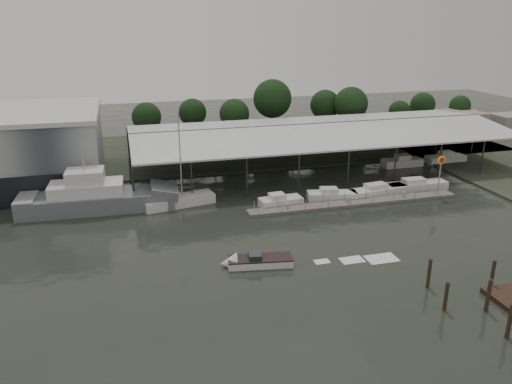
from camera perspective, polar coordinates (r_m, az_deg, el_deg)
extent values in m
plane|color=#242A22|center=(50.98, 0.78, -6.84)|extent=(200.00, 200.00, 0.00)
cube|color=#394030|center=(89.75, -6.61, 4.72)|extent=(140.00, 30.00, 0.30)
cube|color=#91969A|center=(77.56, -26.23, 4.27)|extent=(24.00, 20.00, 10.00)
cube|color=silver|center=(76.56, -26.80, 8.02)|extent=(24.50, 20.50, 0.60)
cube|color=#2A2C2F|center=(79.43, 7.13, 7.73)|extent=(58.00, 0.40, 0.30)
cylinder|color=#2A2C2F|center=(63.63, -13.83, 0.66)|extent=(0.24, 0.24, 5.50)
cylinder|color=#2A2C2F|center=(85.79, -14.39, 5.39)|extent=(0.24, 0.24, 5.50)
cylinder|color=#2A2C2F|center=(103.92, 19.70, 7.22)|extent=(0.24, 0.24, 5.50)
cube|color=#5F5A54|center=(64.61, 11.21, -1.25)|extent=(28.00, 2.00, 0.40)
cylinder|color=#989B9E|center=(59.18, 0.23, -2.18)|extent=(0.10, 0.10, 1.20)
cylinder|color=#989B9E|center=(71.65, 20.31, 0.45)|extent=(0.10, 0.10, 1.20)
cube|color=#989B9E|center=(64.02, 10.43, -0.92)|extent=(0.30, 0.30, 0.70)
cylinder|color=#989B9E|center=(69.89, 20.21, 1.47)|extent=(0.16, 0.16, 5.00)
cylinder|color=yellow|center=(69.22, 20.44, 3.44)|extent=(1.10, 0.12, 1.10)
cylinder|color=red|center=(69.17, 20.48, 3.43)|extent=(0.70, 0.05, 0.70)
cube|color=gray|center=(113.64, 21.89, 7.52)|extent=(10.00, 8.00, 4.00)
cube|color=gray|center=(121.19, 27.12, 7.21)|extent=(8.00, 6.00, 3.00)
cube|color=#595D62|center=(64.56, -17.64, -1.17)|extent=(18.65, 5.72, 2.40)
cube|color=#595D62|center=(63.96, -10.48, 0.20)|extent=(3.69, 4.91, 1.86)
cube|color=silver|center=(64.10, -18.78, 0.26)|extent=(8.84, 4.48, 1.80)
cube|color=silver|center=(63.60, -18.94, 1.71)|extent=(4.57, 3.71, 1.61)
cylinder|color=#989B9E|center=(62.96, -19.18, 3.79)|extent=(0.18, 0.18, 3.50)
cube|color=#989B9E|center=(65.43, -24.83, -0.59)|extent=(2.41, 4.86, 0.15)
cube|color=silver|center=(63.79, -8.79, -1.09)|extent=(9.32, 4.44, 1.40)
cube|color=silver|center=(63.08, -10.06, -0.53)|extent=(3.19, 2.36, 0.80)
cylinder|color=#989B9E|center=(62.16, -8.67, 4.03)|extent=(0.16, 0.16, 10.93)
cylinder|color=#989B9E|center=(62.99, -9.85, -0.06)|extent=(3.45, 0.86, 0.12)
cube|color=silver|center=(48.25, 0.47, -7.97)|extent=(6.39, 2.92, 0.90)
cone|color=silver|center=(48.03, -3.14, -8.14)|extent=(1.89, 2.22, 2.00)
cube|color=black|center=(48.07, 0.47, -7.55)|extent=(6.40, 2.98, 0.12)
cube|color=#2A2C2F|center=(47.91, -0.12, -7.31)|extent=(1.40, 1.57, 0.50)
cube|color=silver|center=(49.42, 7.55, -7.89)|extent=(2.30, 1.50, 0.04)
cube|color=silver|center=(50.18, 10.91, -7.64)|extent=(3.10, 2.00, 0.04)
cube|color=silver|center=(51.11, 14.16, -7.38)|extent=(3.90, 2.50, 0.04)
cube|color=silver|center=(62.99, 2.83, -1.14)|extent=(5.52, 2.57, 1.10)
cube|color=silver|center=(62.57, 2.40, -0.50)|extent=(1.99, 1.73, 0.70)
cube|color=silver|center=(65.78, 8.68, -0.45)|extent=(6.68, 3.51, 1.10)
cube|color=silver|center=(65.33, 8.31, 0.17)|extent=(2.52, 2.04, 0.70)
cube|color=silver|center=(68.66, 13.86, 0.05)|extent=(8.56, 3.26, 1.10)
cube|color=silver|center=(68.17, 13.54, 0.65)|extent=(3.10, 1.97, 0.70)
cube|color=silver|center=(72.33, 17.86, 0.65)|extent=(8.75, 2.29, 1.10)
cube|color=silver|center=(71.83, 17.59, 1.22)|extent=(3.07, 1.64, 0.70)
cylinder|color=#34281A|center=(45.00, 24.96, -10.99)|extent=(0.32, 0.32, 3.44)
cylinder|color=#34281A|center=(42.24, 26.94, -13.38)|extent=(0.32, 0.32, 3.43)
cylinder|color=#34281A|center=(43.86, 20.85, -11.42)|extent=(0.32, 0.32, 3.15)
cylinder|color=#34281A|center=(46.75, 19.13, -9.09)|extent=(0.32, 0.32, 3.34)
cylinder|color=#34281A|center=(48.80, 25.37, -8.78)|extent=(0.32, 0.32, 3.24)
cylinder|color=black|center=(94.99, -12.25, 6.34)|extent=(0.50, 0.50, 3.83)
sphere|color=#1D3C18|center=(94.30, -12.40, 8.38)|extent=(5.36, 5.36, 5.36)
cylinder|color=black|center=(98.28, -7.18, 7.05)|extent=(0.50, 0.50, 3.80)
sphere|color=#1D3C18|center=(97.63, -7.27, 9.01)|extent=(5.32, 5.32, 5.32)
cylinder|color=black|center=(94.71, -2.46, 6.78)|extent=(0.50, 0.50, 3.99)
sphere|color=#1D3C18|center=(94.00, -2.49, 8.91)|extent=(5.59, 5.59, 5.59)
cylinder|color=black|center=(100.22, 1.86, 7.88)|extent=(0.50, 0.50, 5.37)
sphere|color=#1D3C18|center=(99.38, 1.89, 10.62)|extent=(7.52, 7.52, 7.52)
cylinder|color=black|center=(103.49, 7.80, 7.77)|extent=(0.50, 0.50, 4.26)
sphere|color=#1D3C18|center=(102.81, 7.89, 9.86)|extent=(5.97, 5.97, 5.97)
cylinder|color=black|center=(101.53, 10.65, 7.52)|extent=(0.50, 0.50, 4.70)
sphere|color=#1D3C18|center=(100.77, 10.79, 9.87)|extent=(6.59, 6.59, 6.59)
cylinder|color=black|center=(107.68, 15.95, 7.35)|extent=(0.50, 0.50, 3.17)
sphere|color=#1D3C18|center=(107.16, 16.09, 8.84)|extent=(4.43, 4.43, 4.43)
cylinder|color=black|center=(112.66, 18.33, 7.76)|extent=(0.50, 0.50, 3.70)
sphere|color=#1D3C18|center=(112.10, 18.51, 9.43)|extent=(5.18, 5.18, 5.18)
cylinder|color=black|center=(118.39, 22.10, 7.72)|extent=(0.50, 0.50, 3.22)
sphere|color=#1D3C18|center=(117.91, 22.28, 9.10)|extent=(4.50, 4.50, 4.50)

